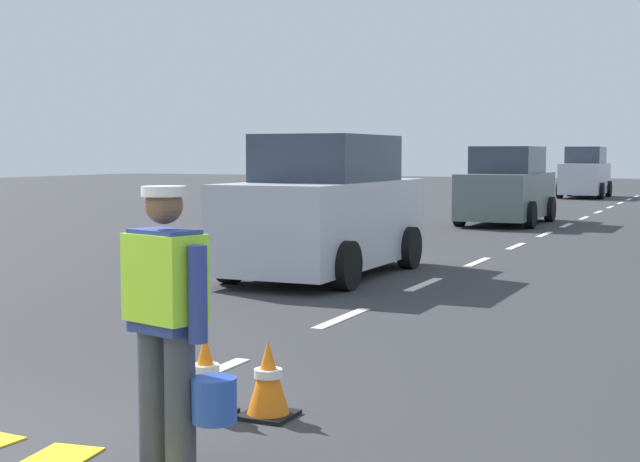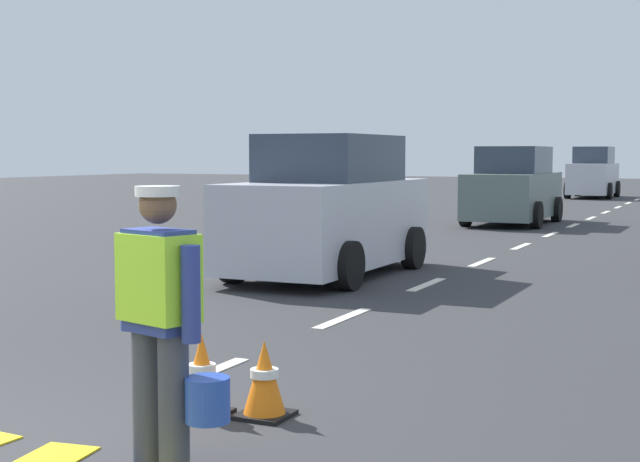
{
  "view_description": "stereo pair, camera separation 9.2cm",
  "coord_description": "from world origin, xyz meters",
  "px_view_note": "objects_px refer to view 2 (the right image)",
  "views": [
    {
      "loc": [
        4.03,
        -3.91,
        1.86
      ],
      "look_at": [
        0.3,
        4.41,
        1.1
      ],
      "focal_mm": 52.56,
      "sensor_mm": 36.0,
      "label": 1
    },
    {
      "loc": [
        4.11,
        -3.87,
        1.86
      ],
      "look_at": [
        0.3,
        4.41,
        1.1
      ],
      "focal_mm": 52.56,
      "sensor_mm": 36.0,
      "label": 2
    }
  ],
  "objects_px": {
    "traffic_cone_near": "(202,375)",
    "traffic_cone_far": "(264,379)",
    "car_oncoming_second": "(513,188)",
    "car_oncoming_third": "(593,174)",
    "car_oncoming_lead": "(329,210)",
    "road_worker": "(163,313)"
  },
  "relations": [
    {
      "from": "traffic_cone_far",
      "to": "car_oncoming_third",
      "type": "bearing_deg",
      "value": 94.84
    },
    {
      "from": "car_oncoming_lead",
      "to": "car_oncoming_second",
      "type": "relative_size",
      "value": 1.01
    },
    {
      "from": "traffic_cone_near",
      "to": "car_oncoming_second",
      "type": "xyz_separation_m",
      "value": [
        -2.19,
        18.98,
        0.66
      ]
    },
    {
      "from": "traffic_cone_far",
      "to": "car_oncoming_lead",
      "type": "height_order",
      "value": "car_oncoming_lead"
    },
    {
      "from": "traffic_cone_near",
      "to": "car_oncoming_lead",
      "type": "height_order",
      "value": "car_oncoming_lead"
    },
    {
      "from": "road_worker",
      "to": "traffic_cone_far",
      "type": "bearing_deg",
      "value": 89.42
    },
    {
      "from": "car_oncoming_third",
      "to": "car_oncoming_second",
      "type": "relative_size",
      "value": 0.95
    },
    {
      "from": "traffic_cone_far",
      "to": "car_oncoming_third",
      "type": "relative_size",
      "value": 0.14
    },
    {
      "from": "traffic_cone_far",
      "to": "car_oncoming_lead",
      "type": "distance_m",
      "value": 7.79
    },
    {
      "from": "car_oncoming_third",
      "to": "car_oncoming_second",
      "type": "bearing_deg",
      "value": -88.77
    },
    {
      "from": "car_oncoming_lead",
      "to": "car_oncoming_second",
      "type": "height_order",
      "value": "car_oncoming_lead"
    },
    {
      "from": "traffic_cone_near",
      "to": "car_oncoming_second",
      "type": "distance_m",
      "value": 19.11
    },
    {
      "from": "traffic_cone_near",
      "to": "road_worker",
      "type": "bearing_deg",
      "value": -69.03
    },
    {
      "from": "traffic_cone_near",
      "to": "traffic_cone_far",
      "type": "bearing_deg",
      "value": 18.95
    },
    {
      "from": "traffic_cone_near",
      "to": "car_oncoming_third",
      "type": "bearing_deg",
      "value": 94.13
    },
    {
      "from": "road_worker",
      "to": "car_oncoming_second",
      "type": "xyz_separation_m",
      "value": [
        -2.6,
        20.05,
        0.02
      ]
    },
    {
      "from": "road_worker",
      "to": "car_oncoming_third",
      "type": "distance_m",
      "value": 36.26
    },
    {
      "from": "traffic_cone_far",
      "to": "car_oncoming_lead",
      "type": "relative_size",
      "value": 0.13
    },
    {
      "from": "car_oncoming_lead",
      "to": "traffic_cone_near",
      "type": "bearing_deg",
      "value": -72.54
    },
    {
      "from": "car_oncoming_lead",
      "to": "car_oncoming_third",
      "type": "distance_m",
      "value": 27.68
    },
    {
      "from": "traffic_cone_far",
      "to": "car_oncoming_third",
      "type": "height_order",
      "value": "car_oncoming_third"
    },
    {
      "from": "traffic_cone_far",
      "to": "car_oncoming_lead",
      "type": "xyz_separation_m",
      "value": [
        -2.75,
        7.25,
        0.72
      ]
    }
  ]
}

